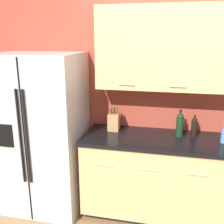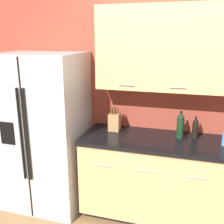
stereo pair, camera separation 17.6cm
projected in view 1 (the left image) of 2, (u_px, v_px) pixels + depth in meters
name	position (u px, v px, depth m)	size (l,w,h in m)	color
wall_back	(188.00, 86.00, 2.82)	(10.00, 0.39, 2.60)	#993D2D
counter_unit	(171.00, 178.00, 2.84)	(1.90, 0.64, 0.92)	black
refrigerator	(42.00, 133.00, 2.97)	(0.92, 0.75, 1.78)	#B2B2B5
knife_block	(114.00, 121.00, 2.94)	(0.12, 0.12, 0.27)	#A87A4C
wine_bottle	(180.00, 124.00, 2.75)	(0.08, 0.08, 0.29)	black
soap_dispenser	(224.00, 136.00, 2.60)	(0.06, 0.06, 0.18)	#4C7FB2
oil_bottle	(194.00, 127.00, 2.76)	(0.06, 0.06, 0.23)	black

